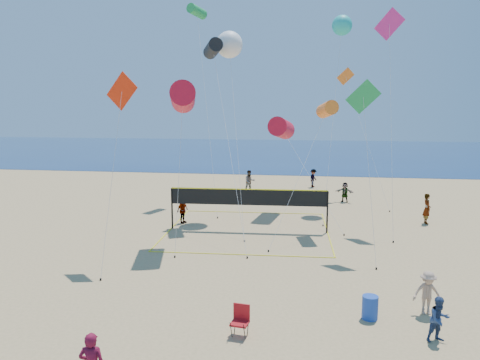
# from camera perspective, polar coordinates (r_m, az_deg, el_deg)

# --- Properties ---
(ocean) EXTENTS (140.00, 50.00, 0.03)m
(ocean) POSITION_cam_1_polar(r_m,az_deg,el_deg) (74.69, 6.57, 3.41)
(ocean) COLOR navy
(ocean) RESTS_ON ground
(bystander_a) EXTENTS (0.88, 0.79, 1.48)m
(bystander_a) POSITION_cam_1_polar(r_m,az_deg,el_deg) (16.72, 23.11, -15.36)
(bystander_a) COLOR navy
(bystander_a) RESTS_ON ground
(bystander_b) EXTENTS (1.07, 0.67, 1.60)m
(bystander_b) POSITION_cam_1_polar(r_m,az_deg,el_deg) (18.52, 21.89, -12.65)
(bystander_b) COLOR tan
(bystander_b) RESTS_ON ground
(far_person_0) EXTENTS (0.77, 1.04, 1.64)m
(far_person_0) POSITION_cam_1_polar(r_m,az_deg,el_deg) (29.96, -7.02, -3.71)
(far_person_0) COLOR gray
(far_person_0) RESTS_ON ground
(far_person_1) EXTENTS (1.50, 0.94, 1.55)m
(far_person_1) POSITION_cam_1_polar(r_m,az_deg,el_deg) (37.00, 12.65, -1.47)
(far_person_1) COLOR gray
(far_person_1) RESTS_ON ground
(far_person_2) EXTENTS (0.50, 0.73, 1.93)m
(far_person_2) POSITION_cam_1_polar(r_m,az_deg,el_deg) (31.86, 21.83, -3.27)
(far_person_2) COLOR gray
(far_person_2) RESTS_ON ground
(far_person_3) EXTENTS (1.13, 1.01, 1.90)m
(far_person_3) POSITION_cam_1_polar(r_m,az_deg,el_deg) (40.13, 1.18, -0.16)
(far_person_3) COLOR gray
(far_person_3) RESTS_ON ground
(far_person_4) EXTENTS (1.00, 1.23, 1.66)m
(far_person_4) POSITION_cam_1_polar(r_m,az_deg,el_deg) (43.16, 8.93, 0.23)
(far_person_4) COLOR gray
(far_person_4) RESTS_ON ground
(camp_chair) EXTENTS (0.63, 0.75, 1.14)m
(camp_chair) POSITION_cam_1_polar(r_m,az_deg,el_deg) (15.91, 0.07, -16.51)
(camp_chair) COLOR #A41217
(camp_chair) RESTS_ON ground
(trash_barrel) EXTENTS (0.64, 0.64, 0.84)m
(trash_barrel) POSITION_cam_1_polar(r_m,az_deg,el_deg) (17.66, 15.56, -14.73)
(trash_barrel) COLOR #1A42AD
(trash_barrel) RESTS_ON ground
(volleyball_net) EXTENTS (9.87, 9.72, 2.54)m
(volleyball_net) POSITION_cam_1_polar(r_m,az_deg,el_deg) (27.83, 1.03, -2.68)
(volleyball_net) COLOR black
(volleyball_net) RESTS_ON ground
(kite_0) EXTENTS (2.03, 4.15, 8.69)m
(kite_0) POSITION_cam_1_polar(r_m,az_deg,el_deg) (24.80, -6.98, 9.97)
(kite_0) COLOR red
(kite_0) RESTS_ON ground
(kite_1) EXTENTS (4.07, 9.04, 11.53)m
(kite_1) POSITION_cam_1_polar(r_m,az_deg,el_deg) (30.50, -3.32, 15.69)
(kite_1) COLOR black
(kite_1) RESTS_ON ground
(kite_2) EXTENTS (3.62, 5.80, 7.74)m
(kite_2) POSITION_cam_1_polar(r_m,az_deg,el_deg) (27.77, 10.57, 8.44)
(kite_2) COLOR orange
(kite_2) RESTS_ON ground
(kite_3) EXTENTS (1.76, 3.36, 9.00)m
(kite_3) POSITION_cam_1_polar(r_m,az_deg,el_deg) (22.68, -14.30, 9.59)
(kite_3) COLOR red
(kite_3) RESTS_ON ground
(kite_4) EXTENTS (1.70, 3.03, 8.71)m
(kite_4) POSITION_cam_1_polar(r_m,az_deg,el_deg) (23.97, 14.85, 8.92)
(kite_4) COLOR green
(kite_4) RESTS_ON ground
(kite_5) EXTENTS (1.66, 4.83, 13.15)m
(kite_5) POSITION_cam_1_polar(r_m,az_deg,el_deg) (30.38, 17.77, 16.58)
(kite_5) COLOR #DF2888
(kite_5) RESTS_ON ground
(kite_6) EXTENTS (3.03, 7.91, 12.26)m
(kite_6) POSITION_cam_1_polar(r_m,az_deg,el_deg) (32.15, -1.30, 16.17)
(kite_6) COLOR white
(kite_6) RESTS_ON ground
(kite_7) EXTENTS (2.14, 7.65, 13.77)m
(kite_7) POSITION_cam_1_polar(r_m,az_deg,el_deg) (35.85, 12.33, 17.93)
(kite_7) COLOR #22BAB2
(kite_7) RESTS_ON ground
(kite_8) EXTENTS (3.47, 7.53, 14.95)m
(kite_8) POSITION_cam_1_polar(r_m,az_deg,el_deg) (37.86, -5.27, 19.75)
(kite_8) COLOR green
(kite_8) RESTS_ON ground
(kite_9) EXTENTS (3.70, 6.01, 10.43)m
(kite_9) POSITION_cam_1_polar(r_m,az_deg,el_deg) (38.84, 13.09, 11.17)
(kite_9) COLOR orange
(kite_9) RESTS_ON ground
(kite_10) EXTENTS (4.91, 7.23, 6.71)m
(kite_10) POSITION_cam_1_polar(r_m,az_deg,el_deg) (32.34, 5.09, 6.29)
(kite_10) COLOR red
(kite_10) RESTS_ON ground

